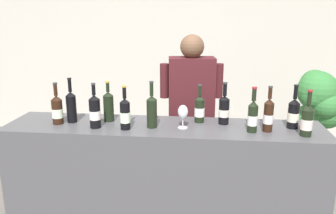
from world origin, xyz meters
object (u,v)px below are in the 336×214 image
at_px(wine_bottle_4, 253,116).
at_px(wine_bottle_10, 71,106).
at_px(wine_bottle_1, 57,110).
at_px(wine_bottle_8, 109,106).
at_px(wine_bottle_5, 307,120).
at_px(wine_bottle_6, 152,110).
at_px(wine_bottle_0, 95,112).
at_px(wine_glass, 183,113).
at_px(wine_bottle_3, 268,115).
at_px(wine_bottle_7, 125,114).
at_px(person_server, 191,124).
at_px(wine_bottle_2, 200,109).
at_px(wine_bottle_11, 224,109).
at_px(wine_bottle_9, 294,113).
at_px(potted_shrub, 318,104).

distance_m(wine_bottle_4, wine_bottle_10, 1.39).
xyz_separation_m(wine_bottle_1, wine_bottle_8, (0.38, 0.11, 0.01)).
height_order(wine_bottle_5, wine_bottle_6, wine_bottle_6).
bearing_deg(wine_bottle_0, wine_glass, 5.35).
height_order(wine_bottle_3, wine_bottle_7, wine_bottle_3).
relative_size(wine_bottle_1, wine_bottle_6, 0.92).
bearing_deg(wine_bottle_6, person_server, 66.81).
relative_size(wine_bottle_3, person_server, 0.21).
height_order(wine_bottle_3, wine_glass, wine_bottle_3).
distance_m(wine_bottle_0, wine_bottle_1, 0.33).
bearing_deg(wine_glass, person_server, 86.74).
bearing_deg(wine_bottle_2, wine_glass, -126.58).
distance_m(wine_bottle_5, wine_bottle_11, 0.60).
height_order(wine_bottle_10, person_server, person_server).
bearing_deg(person_server, wine_bottle_10, -148.29).
xyz_separation_m(wine_bottle_0, wine_bottle_3, (1.28, 0.05, -0.00)).
bearing_deg(wine_bottle_11, wine_glass, -156.21).
bearing_deg(wine_bottle_9, wine_glass, -173.68).
xyz_separation_m(wine_bottle_8, wine_glass, (0.60, -0.11, -0.01)).
bearing_deg(wine_bottle_8, wine_bottle_4, -7.55).
bearing_deg(potted_shrub, wine_bottle_8, -148.50).
xyz_separation_m(wine_bottle_7, wine_bottle_11, (0.73, 0.21, -0.00)).
bearing_deg(potted_shrub, wine_bottle_5, -110.43).
relative_size(wine_bottle_9, wine_bottle_11, 1.00).
distance_m(wine_bottle_8, wine_bottle_10, 0.29).
height_order(wine_bottle_7, person_server, person_server).
xyz_separation_m(wine_bottle_10, wine_glass, (0.88, -0.05, -0.01)).
bearing_deg(potted_shrub, wine_bottle_9, -114.85).
distance_m(wine_bottle_10, wine_bottle_11, 1.20).
distance_m(wine_bottle_11, person_server, 0.62).
xyz_separation_m(wine_bottle_5, wine_bottle_10, (-1.76, 0.13, 0.02)).
relative_size(wine_bottle_1, wine_bottle_10, 0.92).
bearing_deg(wine_bottle_2, wine_bottle_0, -163.93).
bearing_deg(wine_bottle_8, potted_shrub, 31.50).
bearing_deg(wine_bottle_5, wine_bottle_2, 162.39).
distance_m(wine_bottle_8, wine_glass, 0.61).
distance_m(wine_bottle_0, wine_bottle_2, 0.81).
bearing_deg(person_server, wine_bottle_0, -135.53).
distance_m(wine_bottle_2, wine_bottle_10, 1.01).
xyz_separation_m(wine_bottle_8, wine_bottle_9, (1.42, -0.02, -0.01)).
bearing_deg(wine_bottle_0, wine_bottle_1, 169.35).
bearing_deg(wine_glass, wine_bottle_0, -174.65).
xyz_separation_m(wine_bottle_4, wine_bottle_11, (-0.20, 0.17, -0.00)).
relative_size(wine_bottle_7, wine_glass, 1.86).
bearing_deg(wine_bottle_7, wine_bottle_4, 2.47).
relative_size(wine_bottle_10, wine_bottle_11, 1.08).
relative_size(wine_bottle_6, wine_bottle_9, 1.07).
bearing_deg(wine_bottle_1, wine_bottle_3, -0.24).
bearing_deg(potted_shrub, wine_bottle_10, -150.54).
relative_size(wine_bottle_9, wine_glass, 1.86).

